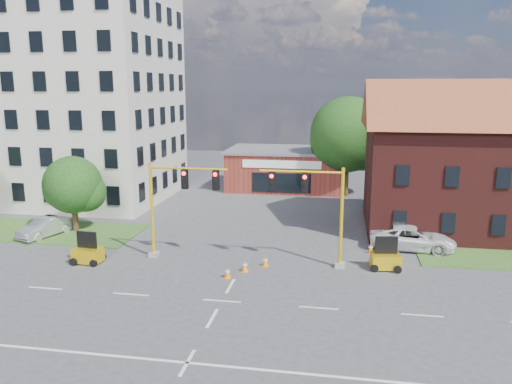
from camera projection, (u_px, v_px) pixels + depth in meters
ground at (222, 301)px, 25.84m from camera, size 120.00×120.00×0.00m
grass_verge_nw at (1, 229)px, 38.75m from camera, size 22.00×6.00×0.08m
lane_markings at (207, 328)px, 22.95m from camera, size 60.00×36.00×0.01m
office_block at (72, 93)px, 48.10m from camera, size 18.40×15.40×20.60m
brick_shop at (286, 168)px, 54.31m from camera, size 12.40×8.40×4.30m
townhouse_row at (506, 154)px, 37.10m from camera, size 21.00×11.00×11.50m
tree_large at (352, 137)px, 49.59m from camera, size 7.89×7.52×9.98m
tree_nw_front at (76, 187)px, 37.57m from camera, size 4.56×4.34×5.82m
signal_mast_west at (176, 199)px, 31.52m from camera, size 5.30×0.60×6.20m
signal_mast_east at (314, 204)px, 30.10m from camera, size 5.30×0.60×6.20m
trailer_west at (88, 254)px, 31.28m from camera, size 1.81×1.29×1.96m
trailer_east at (386, 259)px, 30.22m from camera, size 1.87×1.37×1.97m
cone_a at (227, 272)px, 28.86m from camera, size 0.40×0.40×0.70m
cone_b at (265, 261)px, 30.73m from camera, size 0.40×0.40×0.70m
cone_c at (245, 266)px, 29.87m from camera, size 0.40×0.40×0.70m
cone_d at (371, 248)px, 33.14m from camera, size 0.40×0.40×0.70m
pickup_white at (412, 238)px, 33.90m from camera, size 5.91×3.18×1.58m
sedan_silver_front at (46, 227)px, 36.85m from camera, size 2.75×4.56×1.42m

